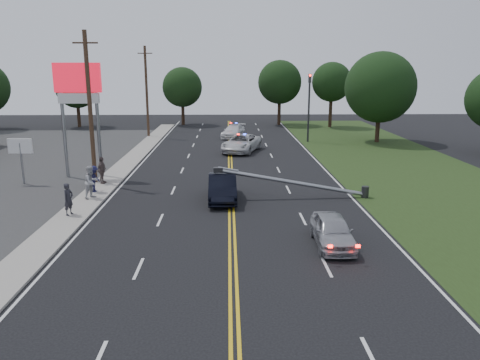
{
  "coord_description": "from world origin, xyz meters",
  "views": [
    {
      "loc": [
        -0.16,
        -19.08,
        7.66
      ],
      "look_at": [
        0.47,
        5.69,
        1.7
      ],
      "focal_mm": 35.0,
      "sensor_mm": 36.0,
      "label": 1
    }
  ],
  "objects_px": {
    "emergency_b": "(234,131)",
    "waiting_sedan": "(332,231)",
    "traffic_signal": "(309,102)",
    "small_sign": "(21,150)",
    "bystander_b": "(91,182)",
    "emergency_a": "(241,143)",
    "utility_pole_far": "(147,92)",
    "fallen_streetlight": "(301,183)",
    "bystander_d": "(102,170)",
    "bystander_c": "(94,179)",
    "pylon_sign": "(78,92)",
    "bystander_a": "(68,199)",
    "utility_pole_mid": "(90,108)",
    "crashed_sedan": "(222,188)"
  },
  "relations": [
    {
      "from": "fallen_streetlight",
      "to": "crashed_sedan",
      "type": "xyz_separation_m",
      "value": [
        -4.7,
        -0.31,
        -0.15
      ]
    },
    {
      "from": "traffic_signal",
      "to": "emergency_b",
      "type": "distance_m",
      "value": 9.19
    },
    {
      "from": "bystander_b",
      "to": "crashed_sedan",
      "type": "bearing_deg",
      "value": -62.91
    },
    {
      "from": "small_sign",
      "to": "bystander_c",
      "type": "height_order",
      "value": "small_sign"
    },
    {
      "from": "traffic_signal",
      "to": "utility_pole_far",
      "type": "height_order",
      "value": "utility_pole_far"
    },
    {
      "from": "bystander_a",
      "to": "bystander_b",
      "type": "relative_size",
      "value": 0.87
    },
    {
      "from": "small_sign",
      "to": "waiting_sedan",
      "type": "distance_m",
      "value": 21.89
    },
    {
      "from": "pylon_sign",
      "to": "utility_pole_far",
      "type": "distance_m",
      "value": 20.06
    },
    {
      "from": "bystander_d",
      "to": "waiting_sedan",
      "type": "bearing_deg",
      "value": -119.24
    },
    {
      "from": "utility_pole_mid",
      "to": "bystander_a",
      "type": "height_order",
      "value": "utility_pole_mid"
    },
    {
      "from": "small_sign",
      "to": "utility_pole_far",
      "type": "bearing_deg",
      "value": 77.69
    },
    {
      "from": "pylon_sign",
      "to": "small_sign",
      "type": "height_order",
      "value": "pylon_sign"
    },
    {
      "from": "waiting_sedan",
      "to": "bystander_a",
      "type": "relative_size",
      "value": 2.34
    },
    {
      "from": "utility_pole_far",
      "to": "bystander_b",
      "type": "bearing_deg",
      "value": -87.94
    },
    {
      "from": "emergency_b",
      "to": "waiting_sedan",
      "type": "bearing_deg",
      "value": -67.5
    },
    {
      "from": "utility_pole_far",
      "to": "bystander_c",
      "type": "xyz_separation_m",
      "value": [
        0.68,
        -24.63,
        -4.14
      ]
    },
    {
      "from": "utility_pole_far",
      "to": "bystander_c",
      "type": "relative_size",
      "value": 6.07
    },
    {
      "from": "fallen_streetlight",
      "to": "bystander_b",
      "type": "relative_size",
      "value": 4.79
    },
    {
      "from": "pylon_sign",
      "to": "small_sign",
      "type": "bearing_deg",
      "value": -150.26
    },
    {
      "from": "emergency_a",
      "to": "bystander_b",
      "type": "xyz_separation_m",
      "value": [
        -9.34,
        -16.19,
        0.3
      ]
    },
    {
      "from": "waiting_sedan",
      "to": "bystander_c",
      "type": "height_order",
      "value": "bystander_c"
    },
    {
      "from": "traffic_signal",
      "to": "emergency_b",
      "type": "relative_size",
      "value": 1.47
    },
    {
      "from": "emergency_b",
      "to": "utility_pole_mid",
      "type": "bearing_deg",
      "value": -98.78
    },
    {
      "from": "small_sign",
      "to": "bystander_a",
      "type": "xyz_separation_m",
      "value": [
        5.46,
        -7.32,
        -1.36
      ]
    },
    {
      "from": "traffic_signal",
      "to": "crashed_sedan",
      "type": "height_order",
      "value": "traffic_signal"
    },
    {
      "from": "pylon_sign",
      "to": "bystander_c",
      "type": "relative_size",
      "value": 4.86
    },
    {
      "from": "fallen_streetlight",
      "to": "bystander_b",
      "type": "height_order",
      "value": "bystander_b"
    },
    {
      "from": "traffic_signal",
      "to": "waiting_sedan",
      "type": "relative_size",
      "value": 1.77
    },
    {
      "from": "utility_pole_mid",
      "to": "waiting_sedan",
      "type": "xyz_separation_m",
      "value": [
        13.61,
        -11.72,
        -4.41
      ]
    },
    {
      "from": "bystander_d",
      "to": "utility_pole_mid",
      "type": "bearing_deg",
      "value": 65.62
    },
    {
      "from": "small_sign",
      "to": "emergency_a",
      "type": "xyz_separation_m",
      "value": [
        15.08,
        12.13,
        -1.53
      ]
    },
    {
      "from": "emergency_b",
      "to": "bystander_b",
      "type": "bearing_deg",
      "value": -93.34
    },
    {
      "from": "waiting_sedan",
      "to": "emergency_a",
      "type": "height_order",
      "value": "emergency_a"
    },
    {
      "from": "fallen_streetlight",
      "to": "bystander_d",
      "type": "xyz_separation_m",
      "value": [
        -12.78,
        3.56,
        0.1
      ]
    },
    {
      "from": "emergency_b",
      "to": "bystander_a",
      "type": "bearing_deg",
      "value": -91.83
    },
    {
      "from": "small_sign",
      "to": "bystander_b",
      "type": "height_order",
      "value": "small_sign"
    },
    {
      "from": "pylon_sign",
      "to": "bystander_b",
      "type": "relative_size",
      "value": 4.1
    },
    {
      "from": "crashed_sedan",
      "to": "utility_pole_far",
      "type": "bearing_deg",
      "value": 107.01
    },
    {
      "from": "fallen_streetlight",
      "to": "waiting_sedan",
      "type": "xyz_separation_m",
      "value": [
        0.23,
        -7.72,
        -0.24
      ]
    },
    {
      "from": "traffic_signal",
      "to": "emergency_a",
      "type": "xyz_separation_m",
      "value": [
        -7.22,
        -5.87,
        -3.41
      ]
    },
    {
      "from": "utility_pole_far",
      "to": "bystander_d",
      "type": "bearing_deg",
      "value": -88.46
    },
    {
      "from": "fallen_streetlight",
      "to": "pylon_sign",
      "type": "bearing_deg",
      "value": 157.78
    },
    {
      "from": "bystander_a",
      "to": "bystander_d",
      "type": "relative_size",
      "value": 0.95
    },
    {
      "from": "bystander_a",
      "to": "emergency_b",
      "type": "bearing_deg",
      "value": 4.4
    },
    {
      "from": "small_sign",
      "to": "bystander_b",
      "type": "relative_size",
      "value": 1.59
    },
    {
      "from": "bystander_c",
      "to": "utility_pole_mid",
      "type": "bearing_deg",
      "value": 31.11
    },
    {
      "from": "bystander_c",
      "to": "bystander_d",
      "type": "relative_size",
      "value": 0.92
    },
    {
      "from": "bystander_b",
      "to": "pylon_sign",
      "type": "bearing_deg",
      "value": 49.21
    },
    {
      "from": "emergency_a",
      "to": "emergency_b",
      "type": "bearing_deg",
      "value": 112.55
    },
    {
      "from": "fallen_streetlight",
      "to": "crashed_sedan",
      "type": "relative_size",
      "value": 2.02
    }
  ]
}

